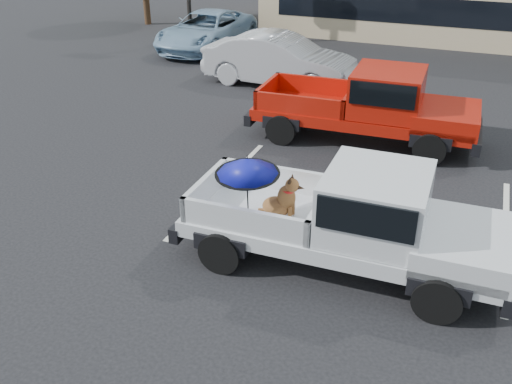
% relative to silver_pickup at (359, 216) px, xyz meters
% --- Properties ---
extents(ground, '(90.00, 90.00, 0.00)m').
position_rel_silver_pickup_xyz_m(ground, '(-0.52, 0.01, -1.05)').
color(ground, black).
rests_on(ground, ground).
extents(stripe_left, '(0.12, 5.00, 0.01)m').
position_rel_silver_pickup_xyz_m(stripe_left, '(-3.52, 2.01, -1.05)').
color(stripe_left, silver).
rests_on(stripe_left, ground).
extents(stripe_right, '(0.12, 5.00, 0.01)m').
position_rel_silver_pickup_xyz_m(stripe_right, '(2.48, 2.01, -1.05)').
color(stripe_right, silver).
rests_on(stripe_right, ground).
extents(silver_pickup, '(5.71, 2.17, 2.06)m').
position_rel_silver_pickup_xyz_m(silver_pickup, '(0.00, 0.00, 0.00)').
color(silver_pickup, black).
rests_on(silver_pickup, ground).
extents(red_pickup, '(5.98, 2.34, 1.95)m').
position_rel_silver_pickup_xyz_m(red_pickup, '(-0.79, 5.86, 0.01)').
color(red_pickup, black).
rests_on(red_pickup, ground).
extents(silver_sedan, '(5.29, 2.11, 1.71)m').
position_rel_silver_pickup_xyz_m(silver_sedan, '(-4.87, 9.73, -0.20)').
color(silver_sedan, '#B4B6BB').
rests_on(silver_sedan, ground).
extents(blue_suv, '(2.74, 5.59, 1.53)m').
position_rel_silver_pickup_xyz_m(blue_suv, '(-9.46, 13.44, -0.29)').
color(blue_suv, '#80A2BE').
rests_on(blue_suv, ground).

